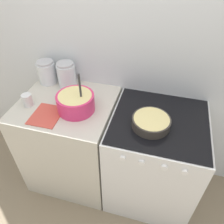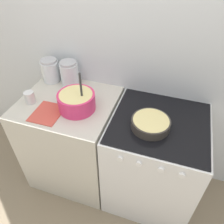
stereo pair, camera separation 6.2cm
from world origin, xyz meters
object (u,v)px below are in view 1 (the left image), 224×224
at_px(storage_jar_left, 47,74).
at_px(storage_jar_middle, 67,76).
at_px(baking_pan, 151,122).
at_px(mixing_bowl, 76,102).
at_px(stove, 153,159).
at_px(tin_can, 27,100).

bearing_deg(storage_jar_left, storage_jar_middle, 0.00).
height_order(baking_pan, storage_jar_left, storage_jar_left).
relative_size(mixing_bowl, storage_jar_middle, 1.48).
distance_m(stove, storage_jar_middle, 1.03).
height_order(stove, baking_pan, baking_pan).
distance_m(storage_jar_left, storage_jar_middle, 0.19).
height_order(stove, tin_can, tin_can).
bearing_deg(mixing_bowl, baking_pan, -2.89).
bearing_deg(storage_jar_left, stove, -13.35).
height_order(mixing_bowl, tin_can, mixing_bowl).
relative_size(storage_jar_left, storage_jar_middle, 0.95).
xyz_separation_m(stove, mixing_bowl, (-0.63, -0.05, 0.54)).
bearing_deg(storage_jar_middle, baking_pan, -22.58).
xyz_separation_m(baking_pan, storage_jar_left, (-0.96, 0.32, 0.05)).
bearing_deg(mixing_bowl, tin_can, -172.42).
relative_size(mixing_bowl, tin_can, 3.23).
bearing_deg(baking_pan, mixing_bowl, 177.11).
distance_m(mixing_bowl, tin_can, 0.38).
height_order(baking_pan, tin_can, tin_can).
distance_m(mixing_bowl, storage_jar_left, 0.49).
distance_m(baking_pan, tin_can, 0.95).
bearing_deg(storage_jar_middle, stove, -16.19).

